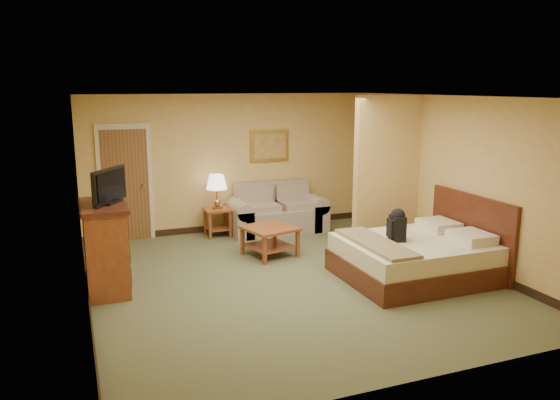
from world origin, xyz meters
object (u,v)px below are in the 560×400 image
coffee_table (270,235)px  dresser (105,247)px  loveseat (277,216)px  bed (420,256)px

coffee_table → dresser: dresser is taller
loveseat → dresser: (-3.26, -2.06, 0.31)m
loveseat → bed: (1.03, -3.16, 0.01)m
coffee_table → bed: 2.43m
loveseat → coffee_table: loveseat is taller
dresser → bed: 4.44m
dresser → bed: bearing=-14.4°
loveseat → dresser: 3.86m
dresser → bed: (4.29, -1.10, -0.29)m
loveseat → bed: 3.32m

